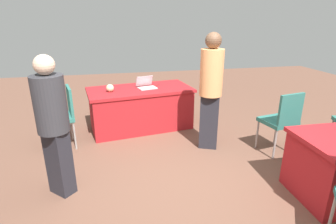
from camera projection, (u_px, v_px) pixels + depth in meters
ground_plane at (178, 183)px, 3.38m from camera, size 14.40×14.40×0.00m
table_foreground at (141, 108)px, 4.97m from camera, size 1.97×1.17×0.75m
chair_aisle at (63, 113)px, 4.16m from camera, size 0.53×0.53×0.97m
chair_by_pillar at (282, 119)px, 3.92m from camera, size 0.51×0.51×0.98m
person_attendee_standing at (53, 121)px, 2.91m from camera, size 0.48×0.48×1.63m
person_attendee_browsing at (211, 86)px, 3.98m from camera, size 0.45×0.45×1.78m
laptop_silver at (146, 86)px, 4.87m from camera, size 0.38×0.36×0.21m
yarn_ball at (110, 88)px, 4.61m from camera, size 0.13×0.13×0.13m
scissors_red at (155, 85)px, 5.04m from camera, size 0.16×0.15×0.01m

